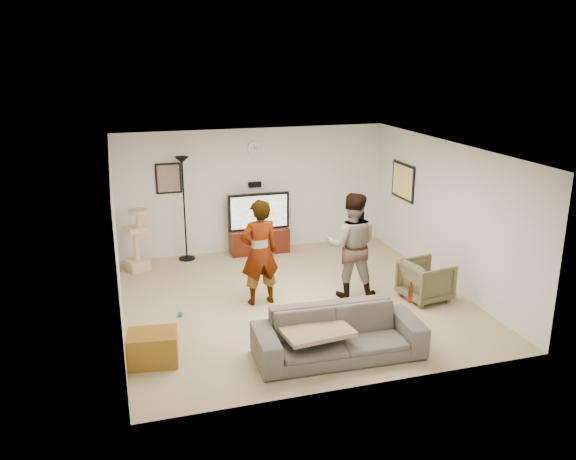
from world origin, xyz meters
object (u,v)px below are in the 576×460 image
object	(u,v)px
tv_stand	(259,241)
tv	(259,211)
person_right	(352,246)
floor_lamp	(184,209)
side_table	(153,348)
person_left	(260,252)
cat_tree	(136,240)
armchair	(426,280)
sofa	(339,334)
beer_bottle	(410,294)

from	to	relation	value
tv_stand	tv	distance (m)	0.62
tv	person_right	distance (m)	2.78
floor_lamp	side_table	bearing A→B (deg)	-103.49
person_left	person_right	bearing A→B (deg)	168.88
cat_tree	side_table	distance (m)	3.63
floor_lamp	cat_tree	bearing A→B (deg)	-160.84
cat_tree	person_right	distance (m)	4.08
tv	armchair	bearing A→B (deg)	-56.68
sofa	tv	bearing A→B (deg)	91.81
tv_stand	armchair	xyz separation A→B (m)	(2.05, -3.12, 0.08)
armchair	tv	bearing A→B (deg)	24.78
floor_lamp	person_left	bearing A→B (deg)	-70.49
cat_tree	beer_bottle	xyz separation A→B (m)	(3.45, -4.15, 0.19)
person_right	armchair	world-z (taller)	person_right
floor_lamp	armchair	size ratio (longest dim) A/B	2.82
floor_lamp	side_table	xyz separation A→B (m)	(-0.95, -3.94, -0.81)
armchair	side_table	distance (m)	4.55
person_left	side_table	world-z (taller)	person_left
floor_lamp	sofa	size ratio (longest dim) A/B	0.91
tv	person_left	size ratio (longest dim) A/B	0.72
tv	beer_bottle	distance (m)	4.59
person_left	tv_stand	bearing A→B (deg)	-108.98
beer_bottle	tv_stand	bearing A→B (deg)	102.65
tv	person_right	bearing A→B (deg)	-70.73
tv	sofa	distance (m)	4.51
sofa	side_table	size ratio (longest dim) A/B	3.49
cat_tree	person_left	world-z (taller)	person_left
floor_lamp	armchair	world-z (taller)	floor_lamp
tv_stand	sofa	bearing A→B (deg)	-90.38
tv_stand	side_table	size ratio (longest dim) A/B	1.84
tv_stand	armchair	world-z (taller)	armchair
beer_bottle	person_right	bearing A→B (deg)	92.72
sofa	beer_bottle	xyz separation A→B (m)	(1.04, 0.00, 0.45)
cat_tree	person_right	bearing A→B (deg)	-34.31
cat_tree	armchair	distance (m)	5.29
person_left	beer_bottle	bearing A→B (deg)	123.41
cat_tree	sofa	xyz separation A→B (m)	(2.41, -4.15, -0.26)
tv_stand	person_left	xyz separation A→B (m)	(-0.60, -2.47, 0.62)
person_left	sofa	bearing A→B (deg)	100.67
sofa	tv_stand	bearing A→B (deg)	91.81
tv_stand	beer_bottle	distance (m)	4.63
floor_lamp	side_table	world-z (taller)	floor_lamp
floor_lamp	cat_tree	xyz separation A→B (m)	(-0.96, -0.33, -0.43)
cat_tree	side_table	bearing A→B (deg)	-89.73
person_left	sofa	distance (m)	2.16
floor_lamp	person_left	distance (m)	2.63
person_left	beer_bottle	size ratio (longest dim) A/B	6.95
person_left	armchair	size ratio (longest dim) A/B	2.39
floor_lamp	sofa	bearing A→B (deg)	-72.09
person_left	beer_bottle	distance (m)	2.58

